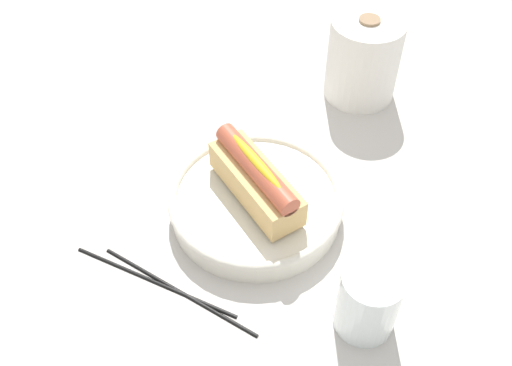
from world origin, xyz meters
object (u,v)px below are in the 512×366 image
object	(u,v)px
serving_bowl	(256,202)
water_glass	(368,302)
hotdog_front	(256,179)
chopstick_near	(178,290)
paper_towel_roll	(363,58)
chopstick_far	(154,281)

from	to	relation	value
serving_bowl	water_glass	distance (m)	0.20
hotdog_front	water_glass	bearing A→B (deg)	-7.81
serving_bowl	chopstick_near	world-z (taller)	serving_bowl
hotdog_front	chopstick_near	world-z (taller)	hotdog_front
serving_bowl	paper_towel_roll	distance (m)	0.30
hotdog_front	chopstick_near	xyz separation A→B (m)	(0.02, -0.15, -0.06)
chopstick_near	chopstick_far	bearing A→B (deg)	-171.06
water_glass	paper_towel_roll	world-z (taller)	paper_towel_roll
hotdog_front	chopstick_near	size ratio (longest dim) A/B	0.72
water_glass	chopstick_far	bearing A→B (deg)	-147.09
chopstick_near	paper_towel_roll	bearing A→B (deg)	87.26
hotdog_front	water_glass	xyz separation A→B (m)	(0.20, -0.03, -0.02)
paper_towel_roll	serving_bowl	bearing A→B (deg)	-78.60
serving_bowl	hotdog_front	size ratio (longest dim) A/B	1.43
hotdog_front	water_glass	distance (m)	0.20
serving_bowl	chopstick_near	bearing A→B (deg)	-82.39
serving_bowl	chopstick_far	xyz separation A→B (m)	(-0.01, -0.16, -0.02)
paper_towel_roll	chopstick_near	world-z (taller)	paper_towel_roll
water_glass	serving_bowl	bearing A→B (deg)	172.19
chopstick_near	hotdog_front	bearing A→B (deg)	84.76
paper_towel_roll	chopstick_far	bearing A→B (deg)	-83.89
serving_bowl	paper_towel_roll	size ratio (longest dim) A/B	1.68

